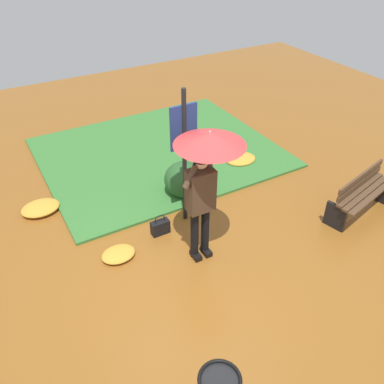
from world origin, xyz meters
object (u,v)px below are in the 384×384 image
Objects in this scene: person_with_umbrella at (206,165)px; info_sign_post at (184,143)px; handbag at (160,227)px; park_bench at (363,195)px.

info_sign_post reaches higher than person_with_umbrella.
info_sign_post is (0.15, 0.87, -0.11)m from person_with_umbrella.
info_sign_post is at bearing 80.36° from person_with_umbrella.
info_sign_post is 1.43m from handbag.
person_with_umbrella is at bearing -61.47° from handbag.
handbag is at bearing -164.13° from info_sign_post.
park_bench is (3.20, -1.23, 0.28)m from handbag.
handbag is (-0.54, -0.15, -1.32)m from info_sign_post.
handbag is at bearing 158.97° from park_bench.
park_bench is (2.81, -0.51, -1.15)m from person_with_umbrella.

